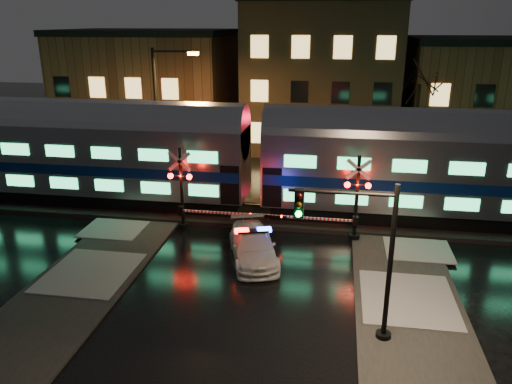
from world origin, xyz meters
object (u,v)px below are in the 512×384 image
Objects in this scene: police_car at (253,246)px; crossing_signal_left at (188,198)px; crossing_signal_right at (349,207)px; traffic_light at (363,260)px; streetlight at (161,109)px.

crossing_signal_left is (-3.77, 2.73, 1.10)m from police_car.
traffic_light reaches higher than crossing_signal_right.
traffic_light is 18.96m from streetlight.
streetlight reaches higher than traffic_light.
streetlight is at bearing 118.27° from crossing_signal_left.
police_car is at bearing 134.54° from traffic_light.
traffic_light is at bearing -51.10° from streetlight.
crossing_signal_left is (-7.95, -0.00, -0.00)m from crossing_signal_right.
crossing_signal_left is 0.70× the size of streetlight.
police_car is 12.72m from streetlight.
streetlight reaches higher than crossing_signal_right.
traffic_light reaches higher than police_car.
crossing_signal_left is at bearing 140.04° from traffic_light.
crossing_signal_right is at bearing -30.08° from streetlight.
traffic_light is 0.64× the size of streetlight.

